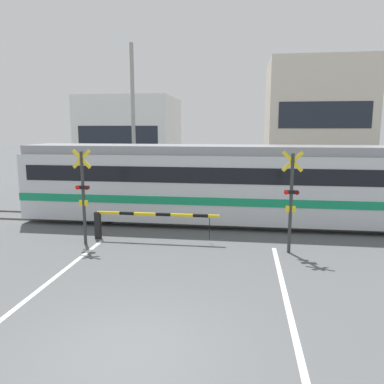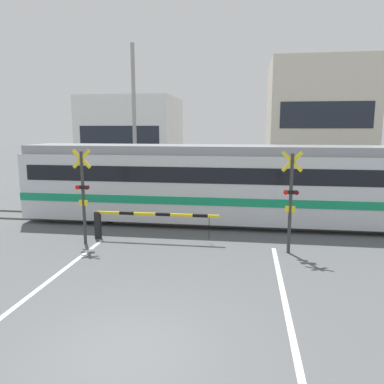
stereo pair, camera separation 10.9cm
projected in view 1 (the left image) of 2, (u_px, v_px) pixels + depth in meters
The scene contains 13 objects.
ground_plane at pixel (128, 355), 6.85m from camera, with size 160.00×160.00×0.00m, color #56595B.
rail_track_near at pixel (195, 225), 15.82m from camera, with size 50.00×0.10×0.08m.
rail_track_far at pixel (199, 217), 17.22m from camera, with size 50.00×0.10×0.08m.
road_stripe_left at pixel (15, 309), 8.57m from camera, with size 0.14×10.66×0.01m.
road_stripe_right at pixel (293, 329), 7.72m from camera, with size 0.14×10.66×0.01m.
commuter_train at pixel (251, 183), 15.90m from camera, with size 19.73×2.72×3.38m.
crossing_barrier_near at pixel (133, 219), 13.78m from camera, with size 4.67×0.20×1.05m.
crossing_barrier_far at pixel (243, 195), 18.65m from camera, with size 4.67×0.20×1.05m.
crossing_signal_left at pixel (83, 192), 13.13m from camera, with size 0.68×0.15×3.38m.
crossing_signal_right at pixel (291, 198), 12.16m from camera, with size 0.68×0.15×3.38m.
building_left_of_street at pixel (131, 138), 31.12m from camera, with size 7.29×6.82×6.57m.
building_right_of_street at pixel (315, 122), 28.89m from camera, with size 7.35×6.82×9.06m.
utility_pole_streetside at pixel (133, 123), 21.35m from camera, with size 0.22×0.22×8.75m.
Camera 1 is at (2.03, -6.02, 4.10)m, focal length 35.00 mm.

